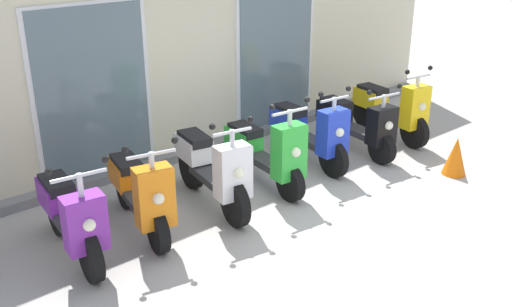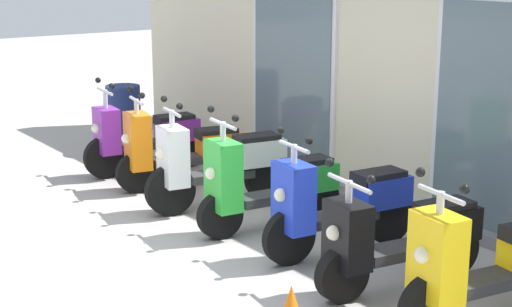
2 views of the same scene
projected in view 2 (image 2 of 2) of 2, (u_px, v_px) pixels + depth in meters
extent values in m
plane|color=#A8A39E|center=(185.00, 250.00, 7.28)|extent=(40.00, 40.00, 0.00)
cube|color=beige|center=(395.00, 52.00, 8.39)|extent=(10.33, 0.30, 3.31)
cube|color=slate|center=(372.00, 198.00, 8.64)|extent=(10.33, 0.20, 0.12)
cube|color=silver|center=(292.00, 82.00, 9.62)|extent=(1.58, 0.04, 2.30)
cube|color=slate|center=(291.00, 82.00, 9.61)|extent=(1.46, 0.02, 2.22)
cube|color=silver|center=(500.00, 125.00, 7.21)|extent=(1.58, 0.04, 2.30)
cube|color=slate|center=(499.00, 125.00, 7.19)|extent=(1.46, 0.02, 2.22)
cylinder|color=black|center=(105.00, 158.00, 9.59)|extent=(0.17, 0.53, 0.52)
cylinder|color=black|center=(185.00, 148.00, 10.09)|extent=(0.17, 0.53, 0.52)
cube|color=#2D2D30|center=(146.00, 145.00, 9.81)|extent=(0.34, 0.69, 0.09)
cube|color=purple|center=(107.00, 130.00, 9.52)|extent=(0.41, 0.28, 0.55)
sphere|color=#F2EFCC|center=(96.00, 128.00, 9.45)|extent=(0.12, 0.12, 0.12)
cube|color=purple|center=(177.00, 129.00, 9.98)|extent=(0.36, 0.55, 0.28)
cube|color=black|center=(174.00, 119.00, 9.93)|extent=(0.32, 0.51, 0.11)
cylinder|color=silver|center=(105.00, 100.00, 9.43)|extent=(0.06, 0.06, 0.25)
cylinder|color=silver|center=(105.00, 91.00, 9.41)|extent=(0.51, 0.10, 0.04)
sphere|color=black|center=(111.00, 86.00, 9.16)|extent=(0.07, 0.07, 0.07)
sphere|color=black|center=(98.00, 80.00, 9.60)|extent=(0.07, 0.07, 0.07)
cylinder|color=black|center=(136.00, 173.00, 9.01)|extent=(0.21, 0.47, 0.46)
cylinder|color=black|center=(228.00, 163.00, 9.45)|extent=(0.21, 0.47, 0.46)
cube|color=#2D2D30|center=(183.00, 160.00, 9.21)|extent=(0.41, 0.74, 0.09)
cube|color=orange|center=(138.00, 141.00, 8.94)|extent=(0.42, 0.32, 0.64)
sphere|color=#F2EFCC|center=(127.00, 139.00, 8.88)|extent=(0.12, 0.12, 0.12)
cube|color=orange|center=(220.00, 144.00, 9.35)|extent=(0.40, 0.57, 0.28)
cube|color=black|center=(216.00, 133.00, 9.30)|extent=(0.36, 0.52, 0.11)
cylinder|color=silver|center=(137.00, 107.00, 8.84)|extent=(0.06, 0.06, 0.19)
cylinder|color=silver|center=(136.00, 101.00, 8.82)|extent=(0.50, 0.14, 0.04)
sphere|color=black|center=(142.00, 96.00, 8.57)|extent=(0.07, 0.07, 0.07)
sphere|color=black|center=(130.00, 89.00, 9.02)|extent=(0.07, 0.07, 0.07)
cylinder|color=black|center=(170.00, 191.00, 8.21)|extent=(0.20, 0.55, 0.54)
cylinder|color=black|center=(268.00, 177.00, 8.70)|extent=(0.20, 0.55, 0.54)
cube|color=#2D2D30|center=(220.00, 175.00, 8.43)|extent=(0.38, 0.75, 0.09)
cube|color=white|center=(173.00, 156.00, 8.14)|extent=(0.42, 0.30, 0.61)
sphere|color=#F2EFCC|center=(161.00, 154.00, 8.07)|extent=(0.12, 0.12, 0.12)
cube|color=white|center=(260.00, 152.00, 8.58)|extent=(0.39, 0.56, 0.28)
cube|color=black|center=(257.00, 140.00, 8.53)|extent=(0.34, 0.52, 0.11)
cylinder|color=silver|center=(172.00, 120.00, 8.04)|extent=(0.06, 0.06, 0.20)
cylinder|color=silver|center=(172.00, 112.00, 8.02)|extent=(0.46, 0.12, 0.04)
sphere|color=black|center=(179.00, 106.00, 7.80)|extent=(0.07, 0.07, 0.07)
sphere|color=black|center=(164.00, 99.00, 8.20)|extent=(0.07, 0.07, 0.07)
cylinder|color=black|center=(220.00, 216.00, 7.54)|extent=(0.17, 0.47, 0.46)
cylinder|color=black|center=(318.00, 198.00, 8.08)|extent=(0.17, 0.47, 0.46)
cube|color=#2D2D30|center=(271.00, 197.00, 7.79)|extent=(0.34, 0.73, 0.09)
cube|color=green|center=(223.00, 176.00, 7.46)|extent=(0.41, 0.28, 0.67)
sphere|color=#F2EFCC|center=(211.00, 173.00, 7.39)|extent=(0.12, 0.12, 0.12)
cube|color=green|center=(310.00, 176.00, 7.97)|extent=(0.36, 0.55, 0.28)
cube|color=black|center=(307.00, 164.00, 7.92)|extent=(0.31, 0.51, 0.11)
cylinder|color=silver|center=(223.00, 133.00, 7.36)|extent=(0.06, 0.06, 0.21)
cylinder|color=silver|center=(223.00, 124.00, 7.34)|extent=(0.50, 0.09, 0.04)
sphere|color=black|center=(235.00, 118.00, 7.10)|extent=(0.07, 0.07, 0.07)
sphere|color=black|center=(211.00, 109.00, 7.53)|extent=(0.07, 0.07, 0.07)
cylinder|color=black|center=(289.00, 237.00, 6.89)|extent=(0.15, 0.51, 0.51)
cylinder|color=black|center=(389.00, 217.00, 7.42)|extent=(0.15, 0.51, 0.51)
cube|color=#2D2D30|center=(341.00, 217.00, 7.13)|extent=(0.34, 0.71, 0.09)
cube|color=#1E38C6|center=(293.00, 197.00, 6.82)|extent=(0.41, 0.28, 0.61)
sphere|color=#F2EFCC|center=(281.00, 195.00, 6.75)|extent=(0.12, 0.12, 0.12)
cube|color=#1E38C6|center=(381.00, 191.00, 7.30)|extent=(0.36, 0.55, 0.28)
cube|color=black|center=(379.00, 177.00, 7.25)|extent=(0.31, 0.51, 0.11)
cylinder|color=silver|center=(294.00, 155.00, 6.73)|extent=(0.06, 0.06, 0.19)
cylinder|color=silver|center=(294.00, 147.00, 6.71)|extent=(0.46, 0.09, 0.04)
sphere|color=black|center=(309.00, 141.00, 6.49)|extent=(0.07, 0.07, 0.07)
sphere|color=black|center=(280.00, 130.00, 6.88)|extent=(0.07, 0.07, 0.07)
cylinder|color=black|center=(342.00, 275.00, 6.15)|extent=(0.18, 0.46, 0.45)
cylinder|color=black|center=(454.00, 250.00, 6.67)|extent=(0.18, 0.46, 0.45)
cube|color=#2D2D30|center=(401.00, 250.00, 6.39)|extent=(0.36, 0.74, 0.09)
cube|color=black|center=(348.00, 235.00, 6.09)|extent=(0.41, 0.29, 0.53)
sphere|color=#F2EFCC|center=(334.00, 233.00, 6.02)|extent=(0.12, 0.12, 0.12)
cube|color=black|center=(447.00, 223.00, 6.56)|extent=(0.37, 0.56, 0.28)
cube|color=black|center=(444.00, 208.00, 6.51)|extent=(0.32, 0.51, 0.11)
cylinder|color=silver|center=(349.00, 193.00, 6.01)|extent=(0.06, 0.06, 0.19)
cylinder|color=silver|center=(349.00, 183.00, 5.99)|extent=(0.55, 0.11, 0.04)
sphere|color=black|center=(371.00, 180.00, 5.73)|extent=(0.07, 0.07, 0.07)
sphere|color=black|center=(330.00, 162.00, 6.20)|extent=(0.07, 0.07, 0.07)
cube|color=#2D2D30|center=(490.00, 281.00, 5.73)|extent=(0.36, 0.71, 0.09)
cube|color=yellow|center=(437.00, 257.00, 5.44)|extent=(0.41, 0.30, 0.63)
sphere|color=#F2EFCC|center=(422.00, 255.00, 5.37)|extent=(0.12, 0.12, 0.12)
cylinder|color=silver|center=(440.00, 204.00, 5.35)|extent=(0.06, 0.06, 0.18)
cylinder|color=silver|center=(441.00, 194.00, 5.33)|extent=(0.46, 0.11, 0.04)
sphere|color=black|center=(465.00, 189.00, 5.11)|extent=(0.07, 0.07, 0.07)
sphere|color=black|center=(420.00, 172.00, 5.50)|extent=(0.07, 0.07, 0.07)
cylinder|color=navy|center=(124.00, 119.00, 10.81)|extent=(0.47, 0.47, 0.94)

